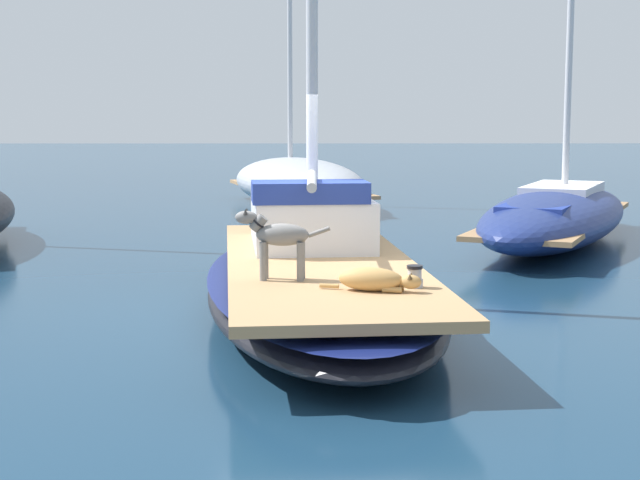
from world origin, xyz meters
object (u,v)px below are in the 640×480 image
dog_tan (375,280)px  dog_grey (278,237)px  moored_boat_starboard_side (556,214)px  sailboat_main (319,288)px  deck_winch (415,277)px  moored_boat_far_astern (297,182)px

dog_tan → dog_grey: bearing=146.4°
dog_tan → moored_boat_starboard_side: (3.66, 7.83, -0.24)m
sailboat_main → moored_boat_starboard_side: (4.15, 5.91, 0.20)m
sailboat_main → dog_grey: 1.57m
deck_winch → dog_grey: bearing=161.6°
dog_grey → moored_boat_far_astern: moored_boat_far_astern is taller
dog_tan → moored_boat_far_astern: size_ratio=0.13×
moored_boat_far_astern → deck_winch: bearing=-84.6°
moored_boat_starboard_side → moored_boat_far_astern: bearing=124.9°
moored_boat_starboard_side → moored_boat_far_astern: size_ratio=1.07×
sailboat_main → dog_tan: 2.03m
dog_grey → dog_tan: bearing=-33.6°
dog_tan → dog_grey: dog_grey is taller
sailboat_main → dog_grey: size_ratio=7.92×
dog_tan → moored_boat_starboard_side: size_ratio=0.12×
sailboat_main → deck_winch: bearing=-63.2°
dog_tan → moored_boat_far_astern: bearing=93.8°
dog_grey → moored_boat_far_astern: size_ratio=0.13×
sailboat_main → dog_grey: bearing=-107.5°
moored_boat_far_astern → dog_tan: bearing=-86.2°
dog_tan → moored_boat_far_astern: moored_boat_far_astern is taller
sailboat_main → moored_boat_far_astern: size_ratio=1.05×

